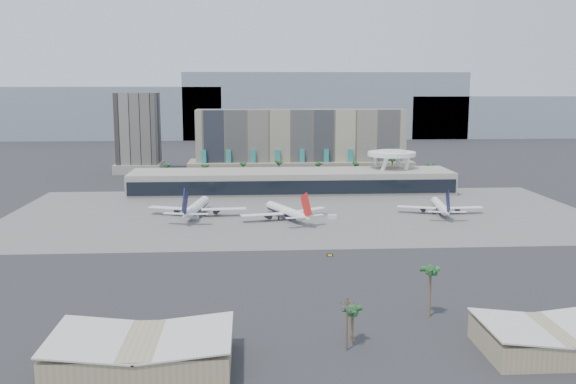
{
  "coord_description": "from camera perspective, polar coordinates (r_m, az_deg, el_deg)",
  "views": [
    {
      "loc": [
        -23.01,
        -227.12,
        57.21
      ],
      "look_at": [
        -6.31,
        40.0,
        12.3
      ],
      "focal_mm": 40.0,
      "sensor_mm": 36.0,
      "label": 1
    }
  ],
  "objects": [
    {
      "name": "hotel",
      "position": [
        404.91,
        1.12,
        3.8
      ],
      "size": [
        140.0,
        30.0,
        42.0
      ],
      "color": "tan",
      "rests_on": "ground"
    },
    {
      "name": "hangar_left",
      "position": [
        138.05,
        -12.82,
        -13.76
      ],
      "size": [
        36.65,
        22.6,
        7.55
      ],
      "color": "tan",
      "rests_on": "ground"
    },
    {
      "name": "saucer_structure",
      "position": [
        354.01,
        9.19,
        3.12
      ],
      "size": [
        26.0,
        26.0,
        21.89
      ],
      "color": "white",
      "rests_on": "ground"
    },
    {
      "name": "airliner_centre",
      "position": [
        274.75,
        -0.16,
        -1.72
      ],
      "size": [
        38.05,
        39.18,
        14.46
      ],
      "rotation": [
        0.0,
        0.0,
        0.42
      ],
      "color": "white",
      "rests_on": "ground"
    },
    {
      "name": "utility_pole",
      "position": [
        141.84,
        5.28,
        -11.19
      ],
      "size": [
        3.2,
        0.85,
        12.0
      ],
      "color": "#4C3826",
      "rests_on": "ground"
    },
    {
      "name": "office_tower",
      "position": [
        434.5,
        -13.15,
        4.75
      ],
      "size": [
        30.0,
        30.0,
        52.0
      ],
      "color": "black",
      "rests_on": "ground"
    },
    {
      "name": "service_vehicle_a",
      "position": [
        280.09,
        -8.45,
        -2.12
      ],
      "size": [
        5.12,
        3.28,
        2.31
      ],
      "primitive_type": "cube",
      "rotation": [
        0.0,
        0.0,
        -0.22
      ],
      "color": "silver",
      "rests_on": "ground"
    },
    {
      "name": "airliner_left",
      "position": [
        284.5,
        -8.16,
        -1.36
      ],
      "size": [
        43.7,
        45.3,
        15.71
      ],
      "rotation": [
        0.0,
        0.0,
        -0.16
      ],
      "color": "white",
      "rests_on": "ground"
    },
    {
      "name": "hangar_right",
      "position": [
        152.75,
        22.41,
        -12.03
      ],
      "size": [
        30.55,
        20.6,
        6.89
      ],
      "color": "tan",
      "rests_on": "ground"
    },
    {
      "name": "airliner_right",
      "position": [
        294.43,
        13.4,
        -1.26
      ],
      "size": [
        38.18,
        39.51,
        13.66
      ],
      "rotation": [
        0.0,
        0.0,
        -0.12
      ],
      "color": "white",
      "rests_on": "ground"
    },
    {
      "name": "service_vehicle_b",
      "position": [
        276.97,
        3.96,
        -2.22
      ],
      "size": [
        3.88,
        2.61,
        1.85
      ],
      "primitive_type": "cube",
      "rotation": [
        0.0,
        0.0,
        0.16
      ],
      "color": "silver",
      "rests_on": "ground"
    },
    {
      "name": "mountain_ridge",
      "position": [
        699.51,
        0.6,
        7.29
      ],
      "size": [
        680.0,
        60.0,
        70.0
      ],
      "color": "gray",
      "rests_on": "ground"
    },
    {
      "name": "palm_row",
      "position": [
        376.24,
        1.03,
        2.39
      ],
      "size": [
        157.8,
        2.8,
        13.1
      ],
      "color": "brown",
      "rests_on": "ground"
    },
    {
      "name": "near_palm_b",
      "position": [
        163.52,
        12.54,
        -7.31
      ],
      "size": [
        6.0,
        6.0,
        13.36
      ],
      "color": "brown",
      "rests_on": "ground"
    },
    {
      "name": "near_palm_a",
      "position": [
        145.75,
        5.73,
        -10.89
      ],
      "size": [
        6.0,
        6.0,
        9.26
      ],
      "color": "brown",
      "rests_on": "ground"
    },
    {
      "name": "taxiway_sign",
      "position": [
        217.42,
        3.74,
        -5.62
      ],
      "size": [
        2.07,
        0.83,
        0.94
      ],
      "rotation": [
        0.0,
        0.0,
        -0.27
      ],
      "color": "black",
      "rests_on": "ground"
    },
    {
      "name": "apron_pad",
      "position": [
        288.78,
        1.06,
        -1.9
      ],
      "size": [
        260.0,
        130.0,
        0.06
      ],
      "primitive_type": "cube",
      "color": "#5B5B59",
      "rests_on": "ground"
    },
    {
      "name": "ground",
      "position": [
        235.35,
        2.15,
        -4.55
      ],
      "size": [
        900.0,
        900.0,
        0.0
      ],
      "primitive_type": "plane",
      "color": "#232326",
      "rests_on": "ground"
    },
    {
      "name": "terminal",
      "position": [
        341.53,
        0.32,
        0.99
      ],
      "size": [
        170.0,
        32.5,
        14.5
      ],
      "color": "#ADA398",
      "rests_on": "ground"
    }
  ]
}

